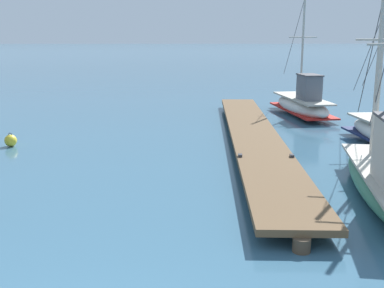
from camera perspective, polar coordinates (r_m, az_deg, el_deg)
The scene contains 3 objects.
floating_dock at distance 19.08m, azimuth 7.20°, elevation 1.11°, with size 2.98×19.62×0.53m.
fishing_boat_1 at distance 26.09m, azimuth 12.76°, elevation 4.62°, with size 2.25×6.18×6.30m.
mooring_buoy at distance 19.71m, azimuth -20.37°, elevation 0.38°, with size 0.46×0.46×0.53m.
Camera 1 is at (1.30, -4.77, 4.19)m, focal length 45.78 mm.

